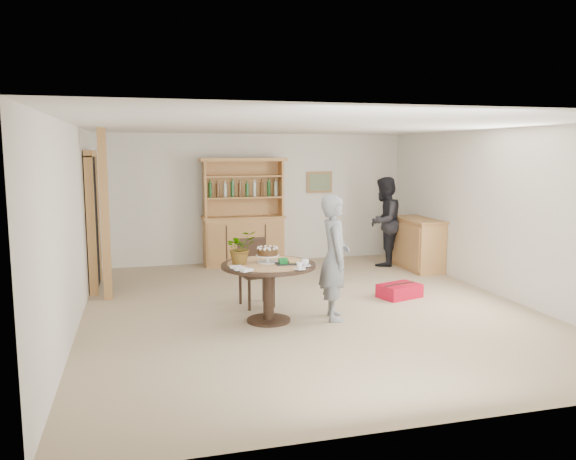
% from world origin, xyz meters
% --- Properties ---
extents(ground, '(7.00, 7.00, 0.00)m').
position_xyz_m(ground, '(0.00, 0.00, 0.00)').
color(ground, tan).
rests_on(ground, ground).
extents(room_shell, '(6.04, 7.04, 2.52)m').
position_xyz_m(room_shell, '(0.00, 0.01, 1.74)').
color(room_shell, white).
rests_on(room_shell, ground).
extents(doorway, '(0.13, 1.10, 2.18)m').
position_xyz_m(doorway, '(-2.93, 2.00, 1.11)').
color(doorway, black).
rests_on(doorway, ground).
extents(pine_post, '(0.12, 0.12, 2.50)m').
position_xyz_m(pine_post, '(-2.70, 1.20, 1.25)').
color(pine_post, '#BB804E').
rests_on(pine_post, ground).
extents(hutch, '(1.62, 0.54, 2.04)m').
position_xyz_m(hutch, '(-0.30, 3.24, 0.69)').
color(hutch, tan).
rests_on(hutch, ground).
extents(sideboard, '(0.54, 1.26, 0.94)m').
position_xyz_m(sideboard, '(2.74, 2.00, 0.47)').
color(sideboard, tan).
rests_on(sideboard, ground).
extents(dining_table, '(1.20, 1.20, 0.76)m').
position_xyz_m(dining_table, '(-0.66, -0.46, 0.60)').
color(dining_table, black).
rests_on(dining_table, ground).
extents(dining_chair, '(0.49, 0.49, 0.95)m').
position_xyz_m(dining_chair, '(-0.67, 0.36, 0.54)').
color(dining_chair, black).
rests_on(dining_chair, ground).
extents(birthday_cake, '(0.30, 0.30, 0.20)m').
position_xyz_m(birthday_cake, '(-0.66, -0.41, 0.88)').
color(birthday_cake, white).
rests_on(birthday_cake, dining_table).
extents(flower_vase, '(0.47, 0.44, 0.42)m').
position_xyz_m(flower_vase, '(-1.01, -0.41, 0.97)').
color(flower_vase, '#3F7233').
rests_on(flower_vase, dining_table).
extents(gift_tray, '(0.30, 0.20, 0.08)m').
position_xyz_m(gift_tray, '(-0.44, -0.59, 0.79)').
color(gift_tray, black).
rests_on(gift_tray, dining_table).
extents(coffee_cup_a, '(0.15, 0.15, 0.09)m').
position_xyz_m(coffee_cup_a, '(-0.26, -0.74, 0.80)').
color(coffee_cup_a, white).
rests_on(coffee_cup_a, dining_table).
extents(coffee_cup_b, '(0.15, 0.15, 0.08)m').
position_xyz_m(coffee_cup_b, '(-0.38, -0.91, 0.79)').
color(coffee_cup_b, white).
rests_on(coffee_cup_b, dining_table).
extents(napkins, '(0.24, 0.33, 0.03)m').
position_xyz_m(napkins, '(-1.07, -0.78, 0.77)').
color(napkins, white).
rests_on(napkins, dining_table).
extents(teen_boy, '(0.50, 0.66, 1.62)m').
position_xyz_m(teen_boy, '(0.19, -0.56, 0.81)').
color(teen_boy, slate).
rests_on(teen_boy, ground).
extents(adult_person, '(1.04, 1.02, 1.69)m').
position_xyz_m(adult_person, '(2.27, 2.47, 0.84)').
color(adult_person, black).
rests_on(adult_person, ground).
extents(red_suitcase, '(0.69, 0.56, 0.21)m').
position_xyz_m(red_suitcase, '(1.50, 0.19, 0.10)').
color(red_suitcase, red).
rests_on(red_suitcase, ground).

